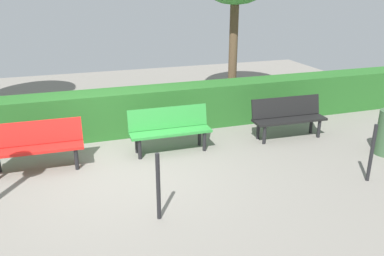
{
  "coord_description": "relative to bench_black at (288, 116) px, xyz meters",
  "views": [
    {
      "loc": [
        0.84,
        6.41,
        3.11
      ],
      "look_at": [
        -1.39,
        -0.25,
        0.55
      ],
      "focal_mm": 36.94,
      "sensor_mm": 36.0,
      "label": 1
    }
  ],
  "objects": [
    {
      "name": "railing_post_near",
      "position": [
        -0.22,
        2.21,
        0.02
      ],
      "size": [
        0.06,
        0.06,
        1.0
      ],
      "primitive_type": "cylinder",
      "color": "black",
      "rests_on": "ground_plane"
    },
    {
      "name": "bench_black",
      "position": [
        0.0,
        0.0,
        0.0
      ],
      "size": [
        1.6,
        0.52,
        0.86
      ],
      "rotation": [
        0.0,
        0.0,
        -0.04
      ],
      "color": "black",
      "rests_on": "ground_plane"
    },
    {
      "name": "railing_post_mid",
      "position": [
        3.38,
        2.21,
        0.02
      ],
      "size": [
        0.06,
        0.06,
        1.0
      ],
      "primitive_type": "cylinder",
      "color": "black",
      "rests_on": "ground_plane"
    },
    {
      "name": "bench_green",
      "position": [
        2.59,
        -0.09,
        0.0
      ],
      "size": [
        1.59,
        0.48,
        0.86
      ],
      "rotation": [
        0.0,
        0.0,
        -0.01
      ],
      "color": "#2D8C38",
      "rests_on": "ground_plane"
    },
    {
      "name": "ground_plane",
      "position": [
        3.64,
        0.51,
        -0.48
      ],
      "size": [
        17.4,
        17.4,
        0.0
      ],
      "primitive_type": "plane",
      "color": "gray"
    },
    {
      "name": "bench_red",
      "position": [
        5.04,
        -0.03,
        0.0
      ],
      "size": [
        1.62,
        0.5,
        0.86
      ],
      "rotation": [
        0.0,
        0.0,
        -0.02
      ],
      "color": "red",
      "rests_on": "ground_plane"
    },
    {
      "name": "hedge_row",
      "position": [
        2.5,
        -1.35,
        0.0
      ],
      "size": [
        13.4,
        0.73,
        0.97
      ],
      "primitive_type": "cube",
      "color": "#266023",
      "rests_on": "ground_plane"
    }
  ]
}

